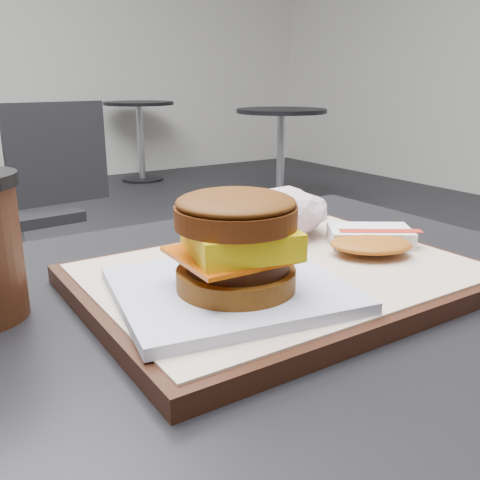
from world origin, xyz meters
name	(u,v)px	position (x,y,z in m)	size (l,w,h in m)	color
customer_table	(235,465)	(0.00, 0.00, 0.58)	(0.80, 0.60, 0.77)	#A5A5AA
serving_tray	(282,278)	(0.06, 0.00, 0.78)	(0.38, 0.28, 0.02)	black
breakfast_sandwich	(235,254)	(-0.02, -0.03, 0.83)	(0.22, 0.20, 0.09)	white
hash_brown	(370,240)	(0.17, 0.00, 0.80)	(0.14, 0.13, 0.02)	white
crumpled_wrapper	(279,212)	(0.12, 0.10, 0.82)	(0.13, 0.10, 0.06)	white
neighbor_chair	(30,199)	(0.18, 1.78, 0.51)	(0.62, 0.46, 0.88)	#A4A4A9
bg_table_near	(281,135)	(2.20, 2.80, 0.56)	(0.66, 0.66, 0.75)	black
bg_table_far	(140,122)	(1.80, 4.50, 0.56)	(0.66, 0.66, 0.75)	black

